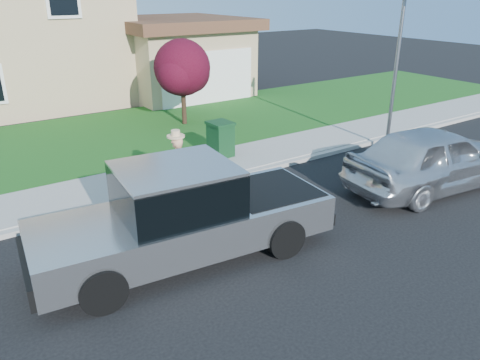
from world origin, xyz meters
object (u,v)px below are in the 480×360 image
Objects in this scene: pickup_truck at (184,216)px; ornamental_tree at (183,70)px; woman at (177,167)px; sedan at (434,158)px; street_lamp at (398,65)px; trash_bin at (221,139)px.

ornamental_tree reaches higher than pickup_truck.
woman is at bearing 70.73° from pickup_truck.
pickup_truck reaches higher than sedan.
street_lamp is (4.06, -6.39, 0.65)m from ornamental_tree.
sedan is at bearing -58.09° from trash_bin.
sedan is 6.08m from trash_bin.
sedan is 1.02× the size of street_lamp.
woman is (1.18, 2.56, -0.05)m from pickup_truck.
ornamental_tree is at bearing 74.46° from trash_bin.
ornamental_tree reaches higher than sedan.
trash_bin is 0.22× the size of street_lamp.
sedan is 9.51m from ornamental_tree.
trash_bin is (-3.46, 5.00, -0.16)m from sedan.
pickup_truck is at bearing -117.99° from ornamental_tree.
pickup_truck is at bearing -153.14° from street_lamp.
pickup_truck reaches higher than woman.
ornamental_tree is 4.42m from trash_bin.
ornamental_tree is (4.50, 8.46, 1.23)m from pickup_truck.
woman reaches higher than trash_bin.
trash_bin is at bearing 168.36° from street_lamp.
woman is at bearing -170.56° from street_lamp.
trash_bin is at bearing -150.03° from woman.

